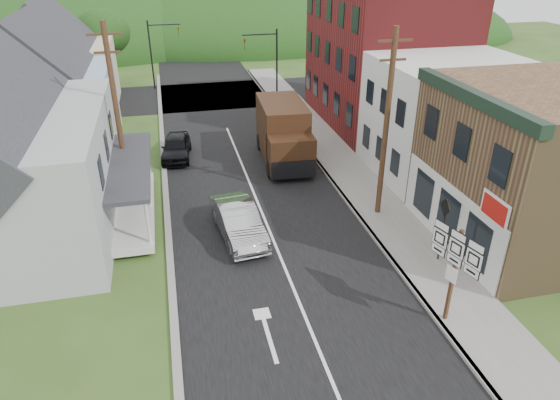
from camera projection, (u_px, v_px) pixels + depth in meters
ground at (285, 268)px, 20.81m from camera, size 120.00×120.00×0.00m
road at (245, 172)px, 29.44m from camera, size 9.00×90.00×0.02m
cross_road at (213, 95)px, 44.13m from camera, size 60.00×9.00×0.02m
sidewalk_right at (351, 176)px, 28.87m from camera, size 2.80×55.00×0.15m
curb_right at (329, 178)px, 28.60m from camera, size 0.20×55.00×0.15m
curb_left at (166, 194)px, 26.75m from camera, size 0.30×55.00×0.12m
storefront_tan at (540, 167)px, 21.46m from camera, size 8.00×8.00×7.00m
storefront_white at (449, 119)px, 28.06m from camera, size 8.00×7.00×6.50m
storefront_red at (383, 54)px, 35.46m from camera, size 8.00×12.00×10.00m
house_blue at (54, 91)px, 31.57m from camera, size 7.14×8.16×7.28m
house_cream at (66, 62)px, 39.24m from camera, size 7.14×8.16×7.28m
utility_pole_right at (386, 125)px, 22.81m from camera, size 1.60×0.26×9.00m
utility_pole_left at (117, 114)px, 24.26m from camera, size 1.60×0.26×9.00m
traffic_signal_right at (268, 58)px, 40.24m from camera, size 2.87×0.20×6.00m
traffic_signal_left at (158, 47)px, 44.55m from camera, size 2.87×0.20×6.00m
tree_left_d at (103, 33)px, 44.38m from camera, size 4.80×4.80×6.94m
forested_ridge at (191, 41)px, 68.32m from camera, size 90.00×30.00×16.00m
silver_sedan at (238, 222)px, 22.69m from camera, size 2.19×4.92×1.57m
dark_sedan at (176, 147)px, 31.11m from camera, size 2.18×4.37×1.43m
delivery_van at (284, 133)px, 30.12m from camera, size 2.98×6.54×3.58m
route_sign_cluster at (454, 263)px, 16.73m from camera, size 0.64×2.04×3.68m
warning_sign at (444, 221)px, 20.32m from camera, size 0.12×0.80×2.90m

